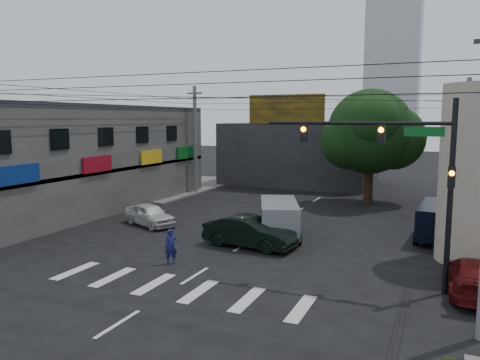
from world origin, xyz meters
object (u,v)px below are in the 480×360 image
Objects in this scene: dark_sedan at (249,232)px; navy_van at (438,222)px; traffic_gantry at (403,163)px; utility_pole_far_left at (195,140)px; traffic_officer at (171,247)px; street_tree at (370,132)px; utility_pole_far_right at (465,146)px; maroon_sedan at (475,276)px; silver_minivan at (279,220)px; white_compact at (150,215)px.

dark_sedan is 0.99× the size of navy_van.
traffic_gantry is 0.78× the size of utility_pole_far_left.
street_tree is at bearing 31.73° from traffic_officer.
street_tree is at bearing 3.95° from utility_pole_far_left.
utility_pole_far_left is at bearing 44.17° from dark_sedan.
utility_pole_far_right is 1.97× the size of maroon_sedan.
dark_sedan is at bearing -52.21° from utility_pole_far_left.
maroon_sedan is at bearing -38.28° from utility_pole_far_left.
silver_minivan is at bearing -44.89° from utility_pole_far_left.
traffic_gantry reaches higher than silver_minivan.
utility_pole_far_right is 22.11m from traffic_officer.
traffic_gantry is at bearing -150.64° from silver_minivan.
dark_sedan is 1.05× the size of maroon_sedan.
utility_pole_far_right is at bearing -91.56° from maroon_sedan.
maroon_sedan is at bearing -90.00° from utility_pole_far_right.
utility_pole_far_left is 21.76m from navy_van.
maroon_sedan is (0.00, -16.57, -3.93)m from utility_pole_far_right.
white_compact is at bearing -73.84° from utility_pole_far_left.
dark_sedan is at bearing -103.43° from street_tree.
street_tree is 18.42m from traffic_gantry.
street_tree is at bearing 101.99° from traffic_gantry.
silver_minivan is at bearing -9.71° from dark_sedan.
white_compact is at bearing -16.18° from maroon_sedan.
navy_van reaches higher than dark_sedan.
traffic_gantry is at bearing -98.94° from utility_pole_far_right.
street_tree is 14.56m from utility_pole_far_left.
utility_pole_far_left is (-14.50, -1.00, -0.87)m from street_tree.
utility_pole_far_right is (21.00, 0.00, 0.00)m from utility_pole_far_left.
silver_minivan reaches higher than maroon_sedan.
dark_sedan is 4.50m from traffic_officer.
traffic_gantry reaches higher than dark_sedan.
traffic_officer is (-12.26, -1.43, 0.12)m from maroon_sedan.
dark_sedan is (-3.60, -15.06, -4.69)m from street_tree.
utility_pole_far_left reaches higher than dark_sedan.
traffic_officer is at bearing -124.26° from utility_pole_far_right.
traffic_officer is (-2.88, -6.43, -0.20)m from silver_minivan.
navy_van is at bearing -0.81° from traffic_officer.
utility_pole_far_right is 9.50m from navy_van.
dark_sedan is at bearing 142.27° from silver_minivan.
maroon_sedan is (21.00, -16.57, -3.93)m from utility_pole_far_left.
dark_sedan reaches higher than maroon_sedan.
dark_sedan reaches higher than white_compact.
street_tree is 11.84m from navy_van.
navy_van is (19.62, -8.67, -3.63)m from utility_pole_far_left.
street_tree reaches higher than traffic_officer.
traffic_gantry reaches higher than white_compact.
navy_van reaches higher than white_compact.
traffic_officer is at bearing -64.10° from utility_pole_far_left.
utility_pole_far_left is 5.79× the size of traffic_officer.
white_compact is at bearing 161.37° from traffic_gantry.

